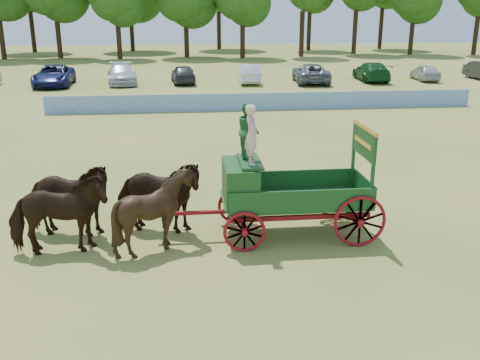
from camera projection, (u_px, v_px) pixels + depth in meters
name	position (u px, v px, depth m)	size (l,w,h in m)	color
ground	(393.00, 221.00, 15.61)	(160.00, 160.00, 0.00)	#A7924B
horse_lead_left	(59.00, 215.00, 13.24)	(1.13, 2.49, 2.10)	black
horse_lead_right	(67.00, 200.00, 14.28)	(1.13, 2.49, 2.10)	black
horse_wheel_left	(156.00, 211.00, 13.49)	(1.70, 1.91, 2.11)	black
horse_wheel_right	(158.00, 197.00, 14.53)	(1.13, 2.49, 2.10)	black
farm_dray	(269.00, 180.00, 14.17)	(5.99, 2.00, 3.68)	maroon
sponsor_banner	(265.00, 102.00, 32.37)	(26.00, 0.08, 1.05)	#1D459D
parked_cars	(206.00, 74.00, 43.57)	(48.26, 6.93, 1.63)	silver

